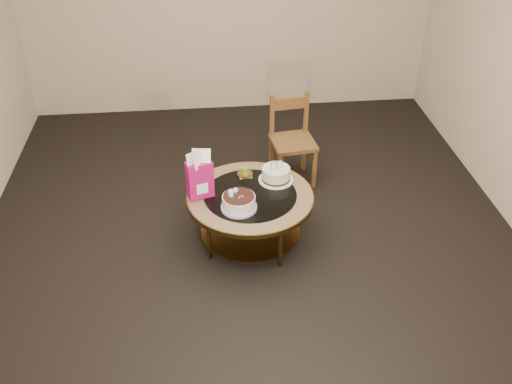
{
  "coord_description": "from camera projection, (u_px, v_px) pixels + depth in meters",
  "views": [
    {
      "loc": [
        -0.33,
        -3.68,
        3.05
      ],
      "look_at": [
        0.05,
        0.02,
        0.46
      ],
      "focal_mm": 40.0,
      "sensor_mm": 36.0,
      "label": 1
    }
  ],
  "objects": [
    {
      "name": "room_walls",
      "position": [
        249.0,
        65.0,
        3.9
      ],
      "size": [
        4.52,
        5.02,
        2.61
      ],
      "color": "beige",
      "rests_on": "ground"
    },
    {
      "name": "ground",
      "position": [
        251.0,
        239.0,
        4.77
      ],
      "size": [
        5.0,
        5.0,
        0.0
      ],
      "primitive_type": "plane",
      "color": "black",
      "rests_on": "ground"
    },
    {
      "name": "dining_chair",
      "position": [
        292.0,
        140.0,
        5.31
      ],
      "size": [
        0.43,
        0.43,
        0.83
      ],
      "rotation": [
        0.0,
        0.0,
        0.12
      ],
      "color": "brown",
      "rests_on": "ground"
    },
    {
      "name": "decorated_cake",
      "position": [
        239.0,
        203.0,
        4.33
      ],
      "size": [
        0.28,
        0.28,
        0.16
      ],
      "rotation": [
        0.0,
        0.0,
        0.09
      ],
      "color": "#C6A0E3",
      "rests_on": "coffee_table"
    },
    {
      "name": "gift_bag",
      "position": [
        200.0,
        175.0,
        4.39
      ],
      "size": [
        0.22,
        0.18,
        0.4
      ],
      "rotation": [
        0.0,
        0.0,
        0.29
      ],
      "color": "#BE1156",
      "rests_on": "coffee_table"
    },
    {
      "name": "coffee_table",
      "position": [
        250.0,
        203.0,
        4.56
      ],
      "size": [
        1.02,
        1.02,
        0.46
      ],
      "color": "brown",
      "rests_on": "ground"
    },
    {
      "name": "pillar_candle",
      "position": [
        245.0,
        172.0,
        4.72
      ],
      "size": [
        0.13,
        0.13,
        0.1
      ],
      "rotation": [
        0.0,
        0.0,
        0.08
      ],
      "color": "#F2CF63",
      "rests_on": "coffee_table"
    },
    {
      "name": "cream_cake",
      "position": [
        276.0,
        174.0,
        4.65
      ],
      "size": [
        0.29,
        0.29,
        0.18
      ],
      "rotation": [
        0.0,
        0.0,
        0.25
      ],
      "color": "white",
      "rests_on": "coffee_table"
    }
  ]
}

